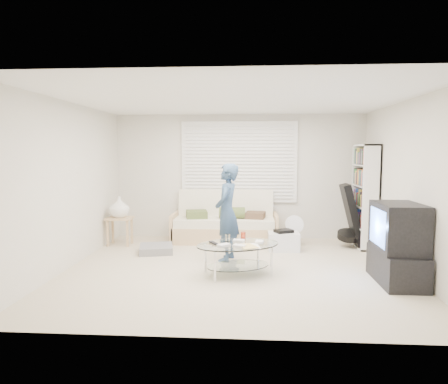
# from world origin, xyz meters

# --- Properties ---
(ground) EXTENTS (5.00, 5.00, 0.00)m
(ground) POSITION_xyz_m (0.00, 0.00, 0.00)
(ground) COLOR #C4B298
(ground) RESTS_ON ground
(room_shell) EXTENTS (5.02, 4.52, 2.51)m
(room_shell) POSITION_xyz_m (0.00, 0.48, 1.63)
(room_shell) COLOR beige
(room_shell) RESTS_ON ground
(window_blinds) EXTENTS (2.32, 0.08, 1.62)m
(window_blinds) POSITION_xyz_m (0.00, 2.20, 1.55)
(window_blinds) COLOR silver
(window_blinds) RESTS_ON ground
(futon_sofa) EXTENTS (2.04, 0.82, 1.00)m
(futon_sofa) POSITION_xyz_m (-0.26, 1.87, 0.33)
(futon_sofa) COLOR tan
(futon_sofa) RESTS_ON ground
(grey_floor_pillow) EXTENTS (0.67, 0.67, 0.13)m
(grey_floor_pillow) POSITION_xyz_m (-1.41, 0.90, 0.06)
(grey_floor_pillow) COLOR slate
(grey_floor_pillow) RESTS_ON ground
(side_table) EXTENTS (0.47, 0.37, 0.92)m
(side_table) POSITION_xyz_m (-2.22, 1.42, 0.68)
(side_table) COLOR tan
(side_table) RESTS_ON ground
(bookshelf) EXTENTS (0.30, 0.79, 1.89)m
(bookshelf) POSITION_xyz_m (2.32, 1.59, 0.94)
(bookshelf) COLOR white
(bookshelf) RESTS_ON ground
(guitar_case) EXTENTS (0.46, 0.43, 1.15)m
(guitar_case) POSITION_xyz_m (2.08, 1.52, 0.51)
(guitar_case) COLOR black
(guitar_case) RESTS_ON ground
(floor_fan) EXTENTS (0.35, 0.23, 0.58)m
(floor_fan) POSITION_xyz_m (1.05, 1.58, 0.34)
(floor_fan) COLOR white
(floor_fan) RESTS_ON ground
(storage_bin) EXTENTS (0.55, 0.39, 0.38)m
(storage_bin) POSITION_xyz_m (0.83, 1.20, 0.17)
(storage_bin) COLOR white
(storage_bin) RESTS_ON ground
(tv_unit) EXTENTS (0.55, 0.99, 1.07)m
(tv_unit) POSITION_xyz_m (2.20, -0.48, 0.52)
(tv_unit) COLOR black
(tv_unit) RESTS_ON ground
(coffee_table) EXTENTS (1.40, 1.17, 0.57)m
(coffee_table) POSITION_xyz_m (0.06, -0.27, 0.36)
(coffee_table) COLOR silver
(coffee_table) RESTS_ON ground
(standing_person) EXTENTS (0.47, 0.63, 1.57)m
(standing_person) POSITION_xyz_m (-0.14, 0.49, 0.78)
(standing_person) COLOR #2A455B
(standing_person) RESTS_ON ground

